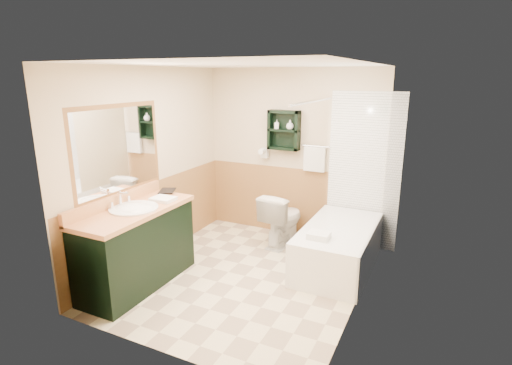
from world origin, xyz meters
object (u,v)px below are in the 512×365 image
(hair_dryer, at_px, (265,153))
(soap_bottle_a, at_px, (277,127))
(wall_shelf, at_px, (284,130))
(bathtub, at_px, (338,247))
(soap_bottle_b, at_px, (290,126))
(vanity_book, at_px, (159,182))
(vanity, at_px, (137,247))
(toilet, at_px, (282,219))

(hair_dryer, height_order, soap_bottle_a, soap_bottle_a)
(soap_bottle_a, bearing_deg, wall_shelf, 2.73)
(bathtub, bearing_deg, soap_bottle_b, 142.97)
(wall_shelf, distance_m, bathtub, 1.79)
(vanity_book, distance_m, soap_bottle_b, 1.94)
(vanity, bearing_deg, soap_bottle_b, 64.56)
(bathtub, bearing_deg, vanity, -144.39)
(hair_dryer, height_order, toilet, hair_dryer)
(soap_bottle_b, bearing_deg, wall_shelf, 176.94)
(vanity_book, xyz_separation_m, soap_bottle_a, (0.96, 1.43, 0.58))
(toilet, height_order, vanity_book, vanity_book)
(vanity_book, bearing_deg, soap_bottle_a, 31.05)
(vanity, relative_size, vanity_book, 5.80)
(hair_dryer, bearing_deg, vanity_book, -117.43)
(wall_shelf, xyz_separation_m, bathtub, (1.03, -0.71, -1.29))
(vanity, bearing_deg, bathtub, 35.61)
(wall_shelf, distance_m, soap_bottle_a, 0.11)
(bathtub, height_order, toilet, toilet)
(vanity_book, bearing_deg, hair_dryer, 37.29)
(wall_shelf, relative_size, vanity_book, 2.25)
(vanity_book, bearing_deg, bathtub, -5.95)
(wall_shelf, bearing_deg, bathtub, -34.62)
(wall_shelf, distance_m, soap_bottle_b, 0.12)
(soap_bottle_a, bearing_deg, vanity_book, -123.67)
(wall_shelf, relative_size, soap_bottle_a, 4.34)
(vanity, distance_m, soap_bottle_b, 2.58)
(toilet, relative_size, soap_bottle_a, 5.92)
(hair_dryer, bearing_deg, soap_bottle_a, -8.73)
(vanity_book, bearing_deg, toilet, 17.11)
(toilet, relative_size, vanity_book, 3.07)
(toilet, height_order, soap_bottle_a, soap_bottle_a)
(toilet, bearing_deg, soap_bottle_b, -75.70)
(wall_shelf, relative_size, toilet, 0.73)
(wall_shelf, distance_m, hair_dryer, 0.46)
(bathtub, distance_m, soap_bottle_b, 1.79)
(bathtub, bearing_deg, hair_dryer, 151.06)
(vanity, relative_size, soap_bottle_b, 10.60)
(vanity, distance_m, bathtub, 2.37)
(vanity, bearing_deg, toilet, 59.24)
(soap_bottle_a, bearing_deg, vanity, -110.83)
(vanity, distance_m, vanity_book, 0.88)
(bathtub, relative_size, soap_bottle_a, 11.85)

